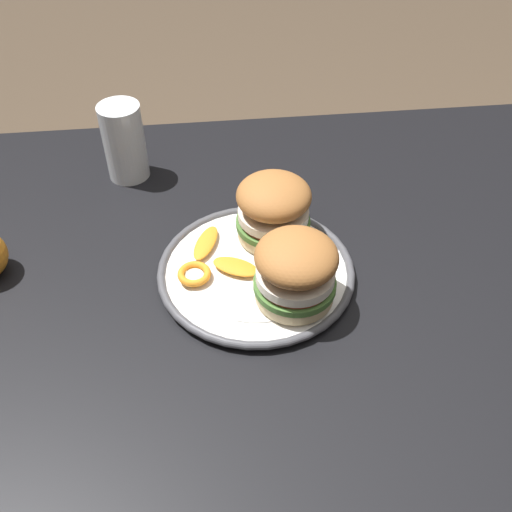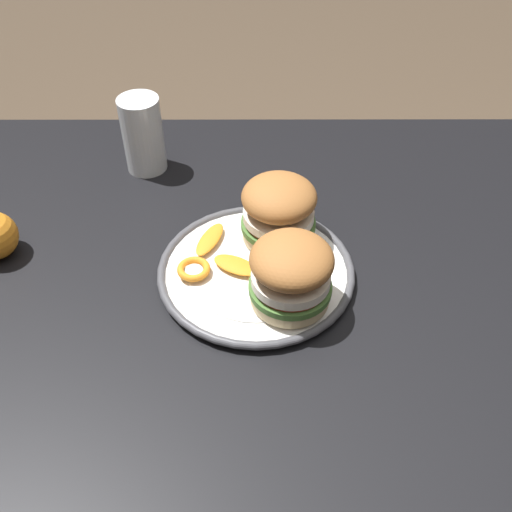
{
  "view_description": "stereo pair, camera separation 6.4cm",
  "coord_description": "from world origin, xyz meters",
  "views": [
    {
      "loc": [
        0.1,
        0.53,
        1.34
      ],
      "look_at": [
        0.03,
        -0.06,
        0.77
      ],
      "focal_mm": 40.56,
      "sensor_mm": 36.0,
      "label": 1
    },
    {
      "loc": [
        0.03,
        0.54,
        1.34
      ],
      "look_at": [
        0.03,
        -0.06,
        0.77
      ],
      "focal_mm": 40.56,
      "sensor_mm": 36.0,
      "label": 2
    }
  ],
  "objects": [
    {
      "name": "orange_peel_strip_long",
      "position": [
        0.1,
        -0.11,
        0.75
      ],
      "size": [
        0.05,
        0.08,
        0.01
      ],
      "color": "orange",
      "rests_on": "dinner_plate"
    },
    {
      "name": "sandwich_half_left",
      "position": [
        0.0,
        -0.12,
        0.8
      ],
      "size": [
        0.12,
        0.12,
        0.1
      ],
      "color": "beige",
      "rests_on": "dinner_plate"
    },
    {
      "name": "sandwich_half_right",
      "position": [
        -0.01,
        0.01,
        0.8
      ],
      "size": [
        0.13,
        0.13,
        0.1
      ],
      "color": "beige",
      "rests_on": "dinner_plate"
    },
    {
      "name": "drinking_glass",
      "position": [
        0.23,
        -0.33,
        0.79
      ],
      "size": [
        0.07,
        0.07,
        0.14
      ],
      "color": "white",
      "rests_on": "dining_table"
    },
    {
      "name": "dinner_plate",
      "position": [
        0.03,
        -0.06,
        0.74
      ],
      "size": [
        0.29,
        0.29,
        0.02
      ],
      "color": "white",
      "rests_on": "dining_table"
    },
    {
      "name": "orange_peel_curled",
      "position": [
        0.12,
        -0.05,
        0.75
      ],
      "size": [
        0.07,
        0.07,
        0.01
      ],
      "color": "orange",
      "rests_on": "dinner_plate"
    },
    {
      "name": "orange_peel_strip_short",
      "position": [
        0.06,
        -0.06,
        0.75
      ],
      "size": [
        0.08,
        0.06,
        0.01
      ],
      "color": "orange",
      "rests_on": "dinner_plate"
    },
    {
      "name": "dining_table",
      "position": [
        0.0,
        0.0,
        0.64
      ],
      "size": [
        1.41,
        0.99,
        0.73
      ],
      "color": "black",
      "rests_on": "ground"
    }
  ]
}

